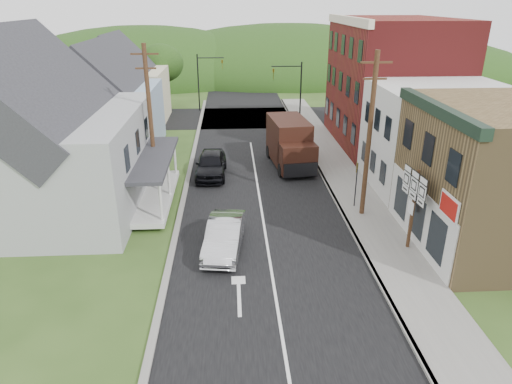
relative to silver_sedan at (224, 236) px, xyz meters
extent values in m
plane|color=#2D4719|center=(2.10, -0.08, -0.77)|extent=(120.00, 120.00, 0.00)
cube|color=black|center=(2.10, 9.92, -0.77)|extent=(9.00, 90.00, 0.02)
cube|color=black|center=(2.10, 26.92, -0.77)|extent=(60.00, 9.00, 0.02)
cube|color=slate|center=(8.00, 7.92, -0.69)|extent=(2.80, 55.00, 0.15)
cube|color=slate|center=(6.65, 7.92, -0.69)|extent=(0.20, 55.00, 0.15)
cube|color=slate|center=(-2.55, 7.92, -0.71)|extent=(0.30, 55.00, 0.12)
cube|color=brown|center=(13.40, -0.08, 2.73)|extent=(8.00, 8.00, 7.00)
cube|color=silver|center=(13.40, 7.42, 2.48)|extent=(8.00, 7.00, 6.50)
cube|color=maroon|center=(13.40, 16.92, 4.23)|extent=(8.00, 12.00, 10.00)
cube|color=gray|center=(-9.90, 5.92, 1.98)|extent=(10.00, 12.00, 5.50)
cube|color=#7B8BA8|center=(-8.90, 16.92, 1.73)|extent=(7.00, 8.00, 5.00)
cube|color=beige|center=(-9.40, 25.92, 1.73)|extent=(7.00, 8.00, 5.00)
cylinder|color=#472D19|center=(7.70, 3.42, 3.73)|extent=(0.26, 0.26, 9.00)
cube|color=#472D19|center=(7.70, 3.42, 7.63)|extent=(1.60, 0.10, 0.10)
cube|color=#472D19|center=(7.70, 3.42, 6.83)|extent=(1.20, 0.10, 0.10)
cylinder|color=#472D19|center=(-4.40, 7.92, 3.73)|extent=(0.26, 0.26, 9.00)
cube|color=#472D19|center=(-4.40, 7.92, 7.63)|extent=(1.60, 0.10, 0.10)
cube|color=#472D19|center=(-4.40, 7.92, 6.83)|extent=(1.20, 0.10, 0.10)
cylinder|color=black|center=(7.10, 23.42, 2.23)|extent=(0.14, 0.14, 6.00)
cylinder|color=black|center=(5.70, 23.42, 4.83)|extent=(2.80, 0.10, 0.10)
imported|color=olive|center=(4.50, 23.42, 4.13)|extent=(0.16, 0.20, 1.00)
cylinder|color=black|center=(-2.90, 30.42, 2.23)|extent=(0.14, 0.14, 6.00)
cylinder|color=black|center=(-1.50, 30.42, 4.83)|extent=(2.80, 0.10, 0.10)
imported|color=olive|center=(-0.30, 30.42, 4.13)|extent=(0.16, 0.20, 1.00)
cylinder|color=#382616|center=(-14.90, 11.92, 1.19)|extent=(0.36, 0.36, 3.92)
ellipsoid|color=#1B3810|center=(-14.90, 11.92, 4.13)|extent=(4.80, 4.80, 4.08)
cylinder|color=#382616|center=(-16.90, 19.92, 1.61)|extent=(0.36, 0.36, 4.76)
ellipsoid|color=#1B3810|center=(-16.90, 19.92, 5.18)|extent=(5.80, 5.80, 4.93)
cylinder|color=#382616|center=(-6.90, 31.92, 1.19)|extent=(0.36, 0.36, 3.92)
ellipsoid|color=#1B3810|center=(-6.90, 31.92, 4.13)|extent=(4.80, 4.80, 4.08)
ellipsoid|color=#1B3810|center=(2.10, 54.92, -0.77)|extent=(90.00, 30.00, 16.00)
imported|color=#B8B8BD|center=(0.00, 0.00, 0.00)|extent=(2.20, 4.82, 1.53)
imported|color=black|center=(-0.97, 10.23, 0.08)|extent=(2.15, 5.02, 1.69)
cube|color=black|center=(4.62, 12.47, 1.08)|extent=(2.92, 4.88, 3.06)
cube|color=black|center=(4.92, 9.75, 0.55)|extent=(2.60, 1.94, 2.00)
cube|color=black|center=(4.90, 9.96, 1.39)|extent=(2.34, 1.50, 0.05)
cube|color=black|center=(5.02, 8.86, 0.02)|extent=(2.32, 0.41, 0.95)
cylinder|color=black|center=(3.81, 9.73, -0.29)|extent=(0.40, 0.98, 0.95)
cylinder|color=black|center=(6.01, 9.97, -0.29)|extent=(0.40, 0.98, 0.95)
cylinder|color=black|center=(3.34, 13.92, -0.29)|extent=(0.40, 0.98, 0.95)
cylinder|color=black|center=(5.54, 14.17, -0.29)|extent=(0.40, 0.98, 0.95)
cube|color=#472D19|center=(8.90, -0.46, 1.38)|extent=(0.13, 0.13, 3.99)
cube|color=black|center=(8.83, -0.47, 2.63)|extent=(0.20, 2.28, 0.09)
cube|color=white|center=(8.84, -1.26, 3.14)|extent=(0.07, 0.63, 0.25)
cube|color=white|center=(8.84, -1.26, 2.63)|extent=(0.07, 0.68, 0.63)
cube|color=white|center=(8.84, -1.26, 2.12)|extent=(0.07, 0.63, 0.32)
cube|color=white|center=(8.79, -0.47, 3.14)|extent=(0.07, 0.63, 0.25)
cube|color=white|center=(8.79, -0.47, 2.63)|extent=(0.07, 0.68, 0.63)
cube|color=white|center=(8.79, -0.47, 2.12)|extent=(0.07, 0.63, 0.32)
cube|color=white|center=(8.73, 0.33, 3.14)|extent=(0.07, 0.63, 0.25)
cube|color=white|center=(8.73, 0.33, 2.63)|extent=(0.07, 0.68, 0.63)
cube|color=white|center=(8.73, 0.33, 2.12)|extent=(0.07, 0.63, 0.32)
cube|color=white|center=(8.79, -0.47, 1.49)|extent=(0.06, 0.51, 0.63)
cylinder|color=black|center=(7.53, 4.42, 0.70)|extent=(0.08, 0.08, 2.64)
cube|color=black|center=(7.46, 4.42, 1.80)|extent=(0.19, 0.76, 0.78)
cube|color=yellow|center=(7.48, 4.42, 1.80)|extent=(0.18, 0.69, 0.70)
camera|label=1|loc=(0.39, -19.44, 10.51)|focal=32.00mm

